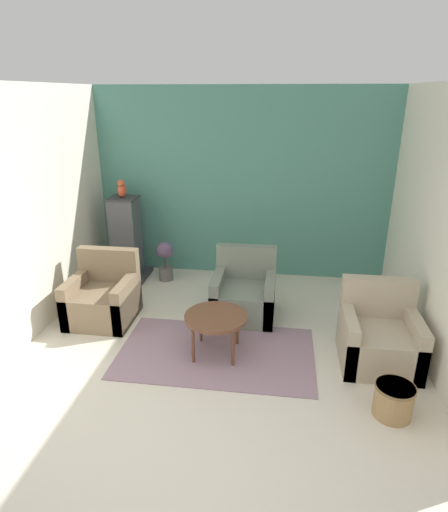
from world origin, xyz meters
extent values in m
plane|color=beige|center=(0.00, 0.00, 0.00)|extent=(20.00, 20.00, 0.00)
cube|color=#4C897A|center=(0.00, 3.75, 1.40)|extent=(4.47, 0.06, 2.80)
cube|color=silver|center=(-2.21, 1.86, 1.40)|extent=(0.06, 3.72, 2.80)
cube|color=silver|center=(2.21, 1.86, 1.40)|extent=(0.06, 3.72, 2.80)
cube|color=gray|center=(-0.02, 1.42, 0.01)|extent=(2.13, 1.26, 0.01)
cylinder|color=brown|center=(-0.02, 1.42, 0.45)|extent=(0.68, 0.68, 0.04)
cylinder|color=brown|center=(-0.23, 1.21, 0.21)|extent=(0.04, 0.04, 0.43)
cylinder|color=brown|center=(0.19, 1.21, 0.21)|extent=(0.04, 0.04, 0.43)
cylinder|color=brown|center=(-0.23, 1.63, 0.21)|extent=(0.04, 0.04, 0.43)
cylinder|color=brown|center=(0.19, 1.63, 0.21)|extent=(0.04, 0.04, 0.43)
cube|color=#7A664C|center=(-1.55, 1.95, 0.21)|extent=(0.77, 0.76, 0.41)
cube|color=#7A664C|center=(-1.55, 2.26, 0.63)|extent=(0.77, 0.14, 0.44)
cube|color=#7A664C|center=(-1.87, 1.95, 0.28)|extent=(0.12, 0.76, 0.56)
cube|color=#7A664C|center=(-1.22, 1.95, 0.28)|extent=(0.12, 0.76, 0.56)
cube|color=tan|center=(1.69, 1.47, 0.21)|extent=(0.77, 0.76, 0.41)
cube|color=tan|center=(1.69, 1.78, 0.63)|extent=(0.77, 0.14, 0.44)
cube|color=tan|center=(1.36, 1.47, 0.28)|extent=(0.12, 0.76, 0.56)
cube|color=tan|center=(2.02, 1.47, 0.28)|extent=(0.12, 0.76, 0.56)
cube|color=slate|center=(0.19, 2.29, 0.21)|extent=(0.77, 0.76, 0.41)
cube|color=slate|center=(0.19, 2.60, 0.63)|extent=(0.77, 0.14, 0.44)
cube|color=slate|center=(-0.14, 2.29, 0.28)|extent=(0.12, 0.76, 0.56)
cube|color=slate|center=(0.52, 2.29, 0.28)|extent=(0.12, 0.76, 0.56)
cube|color=#353539|center=(-1.70, 3.31, 0.03)|extent=(0.60, 0.60, 0.06)
cube|color=#4C4C51|center=(-1.70, 3.31, 0.65)|extent=(0.38, 0.38, 1.16)
cube|color=#353539|center=(-1.70, 3.31, 1.24)|extent=(0.40, 0.40, 0.03)
ellipsoid|color=#D14C2D|center=(-1.70, 3.31, 1.36)|extent=(0.12, 0.15, 0.20)
sphere|color=#D14C2D|center=(-1.70, 3.29, 1.47)|extent=(0.10, 0.10, 0.10)
cone|color=gold|center=(-1.70, 3.24, 1.46)|extent=(0.05, 0.05, 0.05)
cone|color=#D14C2D|center=(-1.70, 3.38, 1.34)|extent=(0.06, 0.13, 0.17)
cylinder|color=#66605B|center=(-1.09, 3.28, 0.10)|extent=(0.22, 0.22, 0.19)
cylinder|color=brown|center=(-1.09, 3.28, 0.29)|extent=(0.03, 0.03, 0.20)
sphere|color=#664C6B|center=(-1.09, 3.28, 0.48)|extent=(0.25, 0.25, 0.25)
sphere|color=#664C6B|center=(-1.16, 3.30, 0.44)|extent=(0.15, 0.15, 0.15)
sphere|color=#664C6B|center=(-1.03, 3.26, 0.45)|extent=(0.14, 0.14, 0.14)
cylinder|color=#A37F51|center=(1.67, 0.68, 0.15)|extent=(0.33, 0.33, 0.31)
cylinder|color=brown|center=(1.67, 0.68, 0.29)|extent=(0.35, 0.35, 0.02)
camera|label=1|loc=(0.62, -2.55, 2.68)|focal=30.00mm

